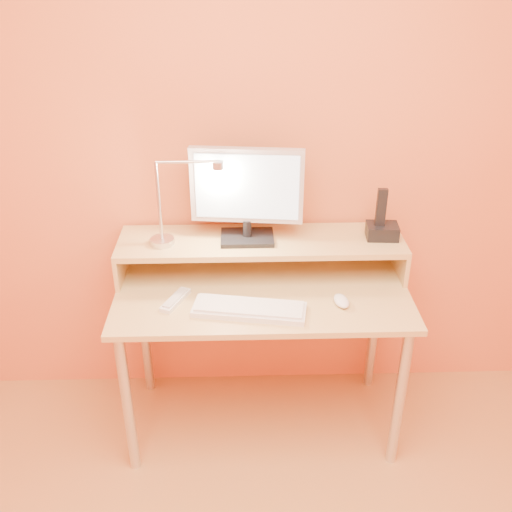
{
  "coord_description": "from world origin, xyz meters",
  "views": [
    {
      "loc": [
        -0.09,
        -0.87,
        2.01
      ],
      "look_at": [
        -0.03,
        1.13,
        0.91
      ],
      "focal_mm": 41.5,
      "sensor_mm": 36.0,
      "label": 1
    }
  ],
  "objects_px": {
    "keyboard": "(249,310)",
    "mouse": "(341,301)",
    "monitor_panel": "(247,186)",
    "phone_dock": "(382,231)",
    "remote_control": "(175,300)",
    "lamp_base": "(162,241)"
  },
  "relations": [
    {
      "from": "keyboard",
      "to": "mouse",
      "type": "height_order",
      "value": "mouse"
    },
    {
      "from": "monitor_panel",
      "to": "phone_dock",
      "type": "distance_m",
      "value": 0.6
    },
    {
      "from": "mouse",
      "to": "remote_control",
      "type": "height_order",
      "value": "mouse"
    },
    {
      "from": "phone_dock",
      "to": "keyboard",
      "type": "xyz_separation_m",
      "value": [
        -0.57,
        -0.31,
        -0.18
      ]
    },
    {
      "from": "remote_control",
      "to": "mouse",
      "type": "bearing_deg",
      "value": 21.57
    },
    {
      "from": "mouse",
      "to": "remote_control",
      "type": "relative_size",
      "value": 0.57
    },
    {
      "from": "mouse",
      "to": "keyboard",
      "type": "bearing_deg",
      "value": 177.39
    },
    {
      "from": "monitor_panel",
      "to": "lamp_base",
      "type": "height_order",
      "value": "monitor_panel"
    },
    {
      "from": "lamp_base",
      "to": "mouse",
      "type": "height_order",
      "value": "lamp_base"
    },
    {
      "from": "lamp_base",
      "to": "mouse",
      "type": "xyz_separation_m",
      "value": [
        0.72,
        -0.23,
        -0.16
      ]
    },
    {
      "from": "monitor_panel",
      "to": "phone_dock",
      "type": "relative_size",
      "value": 3.52
    },
    {
      "from": "phone_dock",
      "to": "remote_control",
      "type": "relative_size",
      "value": 0.75
    },
    {
      "from": "remote_control",
      "to": "keyboard",
      "type": "bearing_deg",
      "value": 9.48
    },
    {
      "from": "monitor_panel",
      "to": "lamp_base",
      "type": "xyz_separation_m",
      "value": [
        -0.35,
        -0.04,
        -0.23
      ]
    },
    {
      "from": "lamp_base",
      "to": "mouse",
      "type": "distance_m",
      "value": 0.77
    },
    {
      "from": "monitor_panel",
      "to": "mouse",
      "type": "height_order",
      "value": "monitor_panel"
    },
    {
      "from": "mouse",
      "to": "monitor_panel",
      "type": "bearing_deg",
      "value": 133.98
    },
    {
      "from": "lamp_base",
      "to": "phone_dock",
      "type": "relative_size",
      "value": 0.77
    },
    {
      "from": "lamp_base",
      "to": "remote_control",
      "type": "height_order",
      "value": "lamp_base"
    },
    {
      "from": "phone_dock",
      "to": "remote_control",
      "type": "xyz_separation_m",
      "value": [
        -0.86,
        -0.23,
        -0.18
      ]
    },
    {
      "from": "monitor_panel",
      "to": "phone_dock",
      "type": "bearing_deg",
      "value": 5.37
    },
    {
      "from": "phone_dock",
      "to": "mouse",
      "type": "xyz_separation_m",
      "value": [
        -0.2,
        -0.26,
        -0.17
      ]
    }
  ]
}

